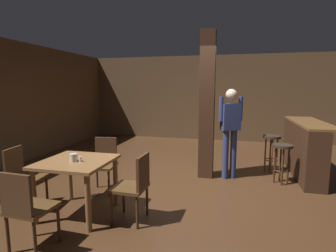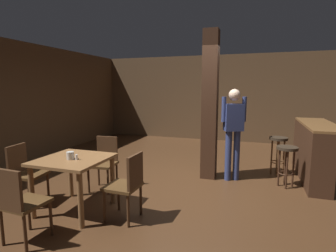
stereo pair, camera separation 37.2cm
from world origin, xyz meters
name	(u,v)px [view 1 (the left image)]	position (x,y,z in m)	size (l,w,h in m)	color
ground_plane	(181,187)	(0.00, 0.00, 0.00)	(10.80, 10.80, 0.00)	#422816
wall_back	(207,98)	(0.00, 4.50, 1.40)	(8.00, 0.10, 2.80)	brown
pillar	(207,106)	(0.36, 0.68, 1.40)	(0.28, 0.28, 2.80)	#382114
dining_table	(77,170)	(-1.21, -1.33, 0.63)	(0.91, 0.91, 0.77)	brown
chair_south	(27,207)	(-1.24, -2.21, 0.51)	(0.44, 0.44, 0.89)	#4C3319
chair_west	(22,175)	(-2.07, -1.37, 0.51)	(0.47, 0.47, 0.89)	#4C3319
chair_east	(135,184)	(-0.36, -1.33, 0.51)	(0.44, 0.44, 0.89)	#4C3319
chair_north	(104,161)	(-1.25, -0.47, 0.51)	(0.46, 0.46, 0.89)	#4C3319
napkin_cup	(74,158)	(-1.20, -1.39, 0.82)	(0.10, 0.10, 0.11)	beige
salt_shaker	(80,159)	(-1.10, -1.39, 0.80)	(0.03, 0.03, 0.07)	silver
standing_person	(230,127)	(0.81, 0.67, 1.00)	(0.46, 0.32, 1.72)	navy
bar_counter	(303,148)	(2.23, 1.21, 0.55)	(0.56, 2.00, 1.08)	brown
bar_stool_near	(282,154)	(1.74, 0.61, 0.55)	(0.36, 0.36, 0.73)	#2D2319
bar_stool_mid	(272,145)	(1.65, 1.26, 0.58)	(0.35, 0.35, 0.77)	#2D2319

